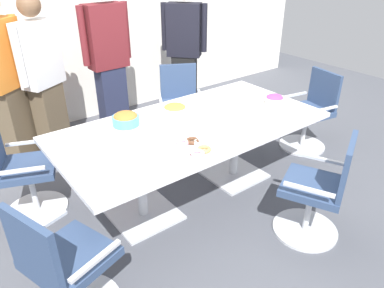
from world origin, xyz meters
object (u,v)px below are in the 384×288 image
(conference_table, at_px, (192,137))
(snack_bowl_candy_mix, at_px, (274,99))
(snack_bowl_pretzels, at_px, (126,119))
(snack_bowl_chips_yellow, at_px, (175,109))
(napkin_pile, at_px, (240,112))
(office_chair_3, at_px, (310,115))
(office_chair_4, at_px, (180,108))
(office_chair_1, at_px, (65,269))
(person_standing_3, at_px, (184,49))
(office_chair_0, at_px, (22,174))
(person_standing_0, at_px, (6,80))
(donut_platter, at_px, (191,148))
(person_standing_1, at_px, (43,78))
(office_chair_2, at_px, (319,193))
(person_standing_2, at_px, (108,59))
(plate_stack, at_px, (138,166))

(conference_table, distance_m, snack_bowl_candy_mix, 0.96)
(snack_bowl_pretzels, bearing_deg, conference_table, -36.27)
(snack_bowl_chips_yellow, xyz_separation_m, napkin_pile, (0.46, -0.40, -0.01))
(office_chair_3, xyz_separation_m, office_chair_4, (-1.09, 1.09, 0.00))
(office_chair_1, bearing_deg, person_standing_3, 113.08)
(office_chair_0, height_order, person_standing_0, person_standing_0)
(office_chair_0, xyz_separation_m, office_chair_4, (1.95, 0.35, 0.00))
(office_chair_4, relative_size, donut_platter, 2.87)
(person_standing_1, height_order, snack_bowl_pretzels, person_standing_1)
(office_chair_2, bearing_deg, snack_bowl_pretzels, 98.32)
(office_chair_2, height_order, person_standing_2, person_standing_2)
(person_standing_2, relative_size, snack_bowl_chips_yellow, 8.12)
(snack_bowl_chips_yellow, xyz_separation_m, plate_stack, (-0.78, -0.65, -0.02))
(office_chair_0, bearing_deg, snack_bowl_candy_mix, 92.24)
(snack_bowl_pretzels, bearing_deg, napkin_pile, -25.50)
(person_standing_2, height_order, snack_bowl_chips_yellow, person_standing_2)
(office_chair_1, xyz_separation_m, office_chair_3, (3.13, 0.54, 0.00))
(person_standing_3, distance_m, snack_bowl_pretzels, 2.04)
(person_standing_0, bearing_deg, office_chair_0, 41.15)
(office_chair_3, xyz_separation_m, plate_stack, (-2.46, -0.30, 0.37))
(office_chair_2, bearing_deg, snack_bowl_chips_yellow, 82.71)
(person_standing_2, bearing_deg, snack_bowl_pretzels, 67.27)
(person_standing_3, height_order, plate_stack, person_standing_3)
(office_chair_4, relative_size, person_standing_1, 0.52)
(person_standing_1, relative_size, napkin_pile, 11.46)
(office_chair_4, height_order, snack_bowl_pretzels, office_chair_4)
(person_standing_1, xyz_separation_m, snack_bowl_chips_yellow, (0.79, -1.30, -0.13))
(conference_table, bearing_deg, donut_platter, -128.35)
(person_standing_3, bearing_deg, conference_table, 103.55)
(office_chair_0, distance_m, snack_bowl_chips_yellow, 1.47)
(person_standing_3, height_order, donut_platter, person_standing_3)
(conference_table, bearing_deg, snack_bowl_chips_yellow, 85.58)
(office_chair_1, xyz_separation_m, napkin_pile, (1.91, 0.48, 0.37))
(person_standing_2, distance_m, snack_bowl_chips_yellow, 1.32)
(person_standing_2, bearing_deg, plate_stack, 66.58)
(conference_table, xyz_separation_m, office_chair_3, (1.70, -0.06, -0.22))
(conference_table, xyz_separation_m, snack_bowl_pretzels, (-0.47, 0.34, 0.18))
(office_chair_3, distance_m, office_chair_4, 1.54)
(plate_stack, bearing_deg, snack_bowl_chips_yellow, 39.97)
(office_chair_2, bearing_deg, office_chair_4, 60.81)
(person_standing_3, bearing_deg, office_chair_0, 69.19)
(office_chair_0, height_order, snack_bowl_chips_yellow, office_chair_0)
(person_standing_0, relative_size, plate_stack, 9.92)
(snack_bowl_pretzels, bearing_deg, office_chair_1, -135.65)
(office_chair_2, height_order, napkin_pile, office_chair_2)
(office_chair_3, distance_m, napkin_pile, 1.28)
(office_chair_4, xyz_separation_m, snack_bowl_pretzels, (-1.08, -0.69, 0.40))
(person_standing_1, distance_m, person_standing_2, 0.76)
(office_chair_2, xyz_separation_m, snack_bowl_chips_yellow, (-0.44, 1.36, 0.39))
(conference_table, xyz_separation_m, office_chair_0, (-1.34, 0.68, -0.22))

